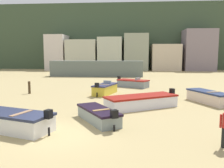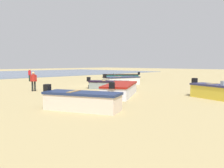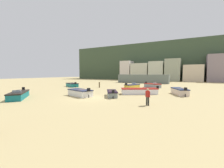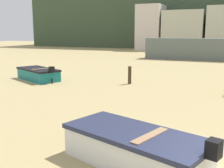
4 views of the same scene
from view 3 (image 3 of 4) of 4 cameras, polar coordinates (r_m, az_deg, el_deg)
The scene contains 19 objects.
ground_plane at distance 18.19m, azimuth -7.79°, elevation -5.41°, with size 160.00×160.00×0.00m, color tan.
headland_hill at distance 81.36m, azimuth 20.87°, elevation 7.61°, with size 90.00×32.00×16.55m, color #3B4D35.
harbor_pier at distance 46.42m, azimuth 11.77°, elevation 2.00°, with size 15.68×2.40×2.65m, color slate.
townhouse_far_left at distance 66.68m, azimuth 5.92°, elevation 5.18°, with size 4.54×6.37×8.42m, color silver.
townhouse_left at distance 64.75m, azimuth 11.10°, elevation 4.61°, with size 7.13×6.76×7.20m, color beige.
townhouse_centre_left at distance 63.08m, azimuth 17.07°, elevation 4.78°, with size 5.63×6.74×7.77m, color beige.
townhouse_centre at distance 61.93m, azimuth 22.63°, elevation 5.02°, with size 5.54×6.23×8.55m, color #99A087.
townhouse_centre_right at distance 61.76m, azimuth 29.02°, elevation 3.68°, with size 6.58×6.50×6.09m, color beige.
townhouse_far_right at distance 61.98m, azimuth 36.09°, elevation 4.95°, with size 6.91×5.79×9.45m, color gray.
boat_grey_0 at distance 19.24m, azimuth 0.02°, elevation -3.69°, with size 2.91×3.66×1.06m.
boat_grey_1 at distance 32.02m, azimuth 15.49°, elevation -0.58°, with size 3.81×3.04×1.18m.
boat_teal_2 at distance 20.95m, azimuth -32.56°, elevation -3.61°, with size 4.69×4.41×1.14m.
boat_white_3 at distance 19.88m, azimuth -12.36°, elevation -3.31°, with size 4.20×2.77×1.22m.
boat_yellow_4 at distance 27.91m, azimuth 7.86°, elevation -1.05°, with size 2.22×3.73×1.27m.
boat_white_5 at distance 21.66m, azimuth 10.61°, elevation -2.72°, with size 5.31×4.12×1.19m.
boat_cream_6 at distance 22.77m, azimuth 24.82°, elevation -2.64°, with size 2.72×4.09×1.23m.
boat_teal_7 at distance 34.16m, azimuth -15.28°, elevation -0.33°, with size 4.13×3.17×1.15m.
mooring_post_near_water at distance 30.88m, azimuth -4.96°, elevation -0.35°, with size 0.23×0.23×1.18m, color #40301D.
beach_walker_foreground at distance 14.08m, azimuth 13.74°, elevation -4.36°, with size 0.52×0.45×1.62m.
Camera 3 is at (10.56, -14.50, 3.01)m, focal length 23.46 mm.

